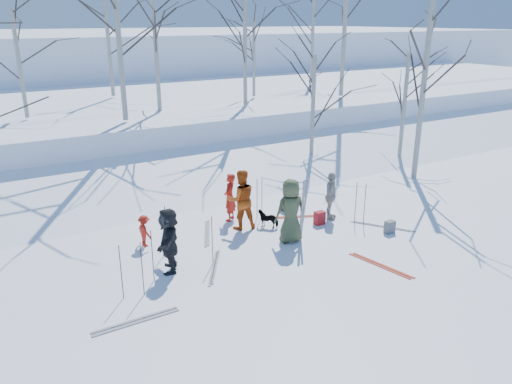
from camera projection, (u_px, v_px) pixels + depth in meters
ground at (283, 251)px, 13.83m from camera, size 120.00×120.00×0.00m
snow_ramp at (184, 180)px, 19.47m from camera, size 70.00×9.49×4.12m
snow_plateau at (112, 117)px, 27.32m from camera, size 70.00×18.00×2.20m
far_hill at (46, 68)px, 44.05m from camera, size 90.00×30.00×6.00m
skier_olive_center at (291, 211)px, 14.18m from camera, size 0.99×0.71×1.88m
skier_red_north at (230, 197)px, 15.74m from camera, size 0.67×0.65×1.55m
skier_redor_behind at (241, 200)px, 15.08m from camera, size 1.04×0.89×1.86m
skier_red_seated at (145, 231)px, 14.03m from camera, size 0.43×0.64×0.92m
skier_cream_east at (331, 196)px, 15.84m from camera, size 0.92×0.91×1.56m
skier_grey_west at (169, 240)px, 12.54m from camera, size 1.09×1.64×1.69m
dog at (268, 219)px, 15.38m from camera, size 0.69×0.65×0.55m
upright_ski_left at (302, 211)px, 14.12m from camera, size 0.08×0.16×1.90m
upright_ski_right at (304, 210)px, 14.20m from camera, size 0.14×0.23×1.89m
ski_pair_a at (382, 226)px, 15.47m from camera, size 1.97×2.09×0.02m
ski_pair_b at (381, 265)px, 13.03m from camera, size 0.92×1.98×0.02m
ski_pair_c at (214, 267)px, 12.95m from camera, size 1.90×2.08×0.02m
ski_pair_d at (136, 321)px, 10.63m from camera, size 0.26×1.91×0.02m
ski_pair_e at (294, 217)px, 16.22m from camera, size 1.57×2.04×0.02m
ski_pair_f at (207, 233)px, 15.01m from camera, size 1.69×2.06×0.02m
ski_pole_a at (152, 256)px, 12.08m from camera, size 0.02×0.02×1.34m
ski_pole_b at (262, 197)px, 16.06m from camera, size 0.02×0.02×1.34m
ski_pole_c at (166, 229)px, 13.63m from camera, size 0.02×0.02×1.34m
ski_pole_d at (257, 199)px, 15.86m from camera, size 0.02×0.02×1.34m
ski_pole_e at (142, 269)px, 11.46m from camera, size 0.02×0.02×1.34m
ski_pole_f at (121, 272)px, 11.30m from camera, size 0.02×0.02×1.34m
ski_pole_g at (365, 204)px, 15.43m from camera, size 0.02×0.02×1.34m
ski_pole_h at (212, 240)px, 12.93m from camera, size 0.02×0.02×1.34m
ski_pole_i at (356, 203)px, 15.59m from camera, size 0.02×0.02×1.34m
backpack_red at (320, 218)px, 15.60m from camera, size 0.32×0.22×0.42m
backpack_grey at (390, 227)px, 14.98m from camera, size 0.30×0.20×0.38m
backpack_dark at (287, 205)px, 16.71m from camera, size 0.34×0.24×0.40m
birch_plateau_b at (108, 37)px, 25.69m from camera, size 4.84×4.84×6.06m
birch_plateau_c at (245, 45)px, 23.00m from camera, size 4.48×4.48×5.55m
birch_plateau_d at (118, 28)px, 19.18m from camera, size 5.57×5.57×7.10m
birch_plateau_e at (313, 29)px, 30.74m from camera, size 5.25×5.25×6.65m
birch_plateau_f at (345, 16)px, 25.41m from camera, size 6.27×6.27×8.10m
birch_plateau_g at (254, 59)px, 25.93m from camera, size 3.31×3.31×3.87m
birch_plateau_h at (19, 64)px, 20.15m from camera, size 3.62×3.62×4.32m
birch_plateau_i at (156, 47)px, 21.72m from camera, size 4.42×4.42×5.46m
birch_edge_b at (423, 88)px, 19.07m from camera, size 5.63×5.63×7.19m
birch_edge_c at (404, 109)px, 21.76m from camera, size 3.93×3.93×4.76m
birch_edge_e at (313, 113)px, 20.75m from camera, size 3.92×3.92×4.75m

